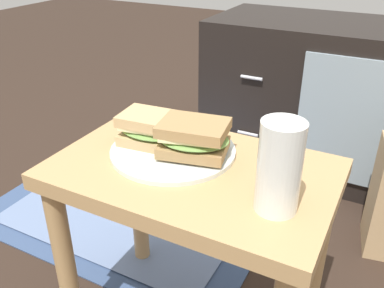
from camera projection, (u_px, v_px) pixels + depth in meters
side_table at (193, 204)px, 0.88m from camera, size 0.56×0.36×0.46m
tv_cabinet at (336, 100)px, 1.61m from camera, size 0.96×0.46×0.58m
area_rug at (130, 211)px, 1.46m from camera, size 0.94×0.63×0.01m
plate at (173, 151)px, 0.88m from camera, size 0.26×0.26×0.01m
sandwich_front at (153, 129)px, 0.89m from camera, size 0.15×0.11×0.07m
sandwich_back at (194, 138)px, 0.84m from camera, size 0.16×0.14×0.07m
beer_glass at (279, 168)px, 0.67m from camera, size 0.07×0.07×0.16m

